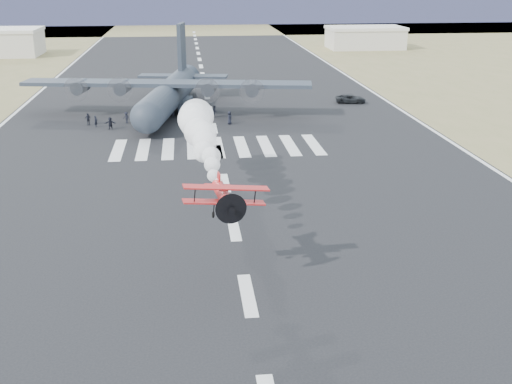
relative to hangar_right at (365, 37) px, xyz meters
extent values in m
cube|color=olive|center=(-46.00, 80.00, -3.01)|extent=(500.00, 80.00, 0.00)
cube|color=#8B92B1|center=(-111.00, 110.00, 5.49)|extent=(150.00, 50.00, 17.00)
cube|color=#8B92B1|center=(-46.00, 110.00, 3.49)|extent=(150.00, 50.00, 13.00)
cube|color=#8B92B1|center=(19.00, 110.00, 4.49)|extent=(150.00, 50.00, 15.00)
cube|color=#B9B3A4|center=(0.00, 0.00, -0.41)|extent=(20.00, 12.00, 5.20)
cube|color=silver|center=(0.00, 0.00, 2.49)|extent=(20.50, 12.50, 0.80)
cylinder|color=red|center=(-47.32, -134.92, 3.02)|extent=(1.14, 4.74, 0.85)
sphere|color=black|center=(-47.33, -134.73, 3.35)|extent=(0.66, 0.66, 0.66)
cylinder|color=black|center=(-47.18, -137.17, 3.02)|extent=(0.97, 0.62, 0.94)
cylinder|color=black|center=(-47.16, -137.50, 3.02)|extent=(2.07, 0.16, 2.07)
cube|color=red|center=(-47.29, -135.30, 2.69)|extent=(5.67, 1.29, 0.69)
cube|color=red|center=(-47.28, -135.58, 3.82)|extent=(5.85, 1.30, 0.71)
cube|color=red|center=(-47.45, -132.76, 3.49)|extent=(0.15, 0.85, 0.94)
cube|color=red|center=(-47.45, -132.76, 3.02)|extent=(1.92, 0.77, 0.08)
cylinder|color=black|center=(-48.02, -135.72, 1.89)|extent=(0.14, 0.42, 0.41)
cylinder|color=black|center=(-46.52, -135.62, 1.89)|extent=(0.14, 0.42, 0.41)
sphere|color=white|center=(-47.46, -132.58, 3.02)|extent=(0.66, 0.66, 0.66)
sphere|color=white|center=(-47.61, -130.32, 3.05)|extent=(0.96, 0.96, 0.96)
sphere|color=white|center=(-47.75, -128.07, 3.08)|extent=(1.26, 1.26, 1.26)
sphere|color=white|center=(-47.89, -125.82, 3.10)|extent=(1.56, 1.56, 1.56)
sphere|color=white|center=(-48.03, -123.57, 3.13)|extent=(1.86, 1.86, 1.86)
sphere|color=white|center=(-48.17, -121.32, 3.16)|extent=(2.16, 2.16, 2.16)
sphere|color=white|center=(-48.31, -119.07, 3.19)|extent=(2.46, 2.46, 2.46)
sphere|color=white|center=(-48.45, -116.82, 3.22)|extent=(2.76, 2.76, 2.76)
sphere|color=white|center=(-48.59, -114.56, 3.25)|extent=(3.06, 3.06, 3.06)
sphere|color=white|center=(-48.73, -112.31, 3.27)|extent=(3.37, 3.37, 3.37)
sphere|color=white|center=(-48.87, -110.06, 3.30)|extent=(3.67, 3.67, 3.67)
cylinder|color=#222734|center=(-52.19, -79.96, -0.25)|extent=(9.21, 30.05, 4.25)
sphere|color=#222734|center=(-54.70, -94.63, -0.25)|extent=(4.25, 4.25, 4.25)
cone|color=#222734|center=(-49.68, -65.30, -0.25)|extent=(5.27, 7.00, 4.25)
cube|color=#222734|center=(-52.37, -81.01, 1.77)|extent=(42.65, 11.57, 0.53)
cylinder|color=#222734|center=(-65.03, -79.38, 1.24)|extent=(2.57, 4.30, 1.91)
cylinder|color=#3F3F44|center=(-65.39, -81.48, 1.24)|extent=(3.57, 0.66, 3.61)
cylinder|color=#222734|center=(-58.74, -80.46, 1.24)|extent=(2.57, 4.30, 1.91)
cylinder|color=#3F3F44|center=(-59.10, -82.55, 1.24)|extent=(3.57, 0.66, 3.61)
cylinder|color=#222734|center=(-46.17, -82.61, 1.24)|extent=(2.57, 4.30, 1.91)
cylinder|color=#3F3F44|center=(-46.53, -84.71, 1.24)|extent=(3.57, 0.66, 3.61)
cylinder|color=#222734|center=(-39.89, -83.69, 1.24)|extent=(2.57, 4.30, 1.91)
cylinder|color=#3F3F44|center=(-40.25, -85.78, 1.24)|extent=(3.57, 0.66, 3.61)
cube|color=#222734|center=(-50.04, -67.39, 5.07)|extent=(1.44, 4.82, 8.50)
cube|color=#222734|center=(-49.95, -66.87, 0.60)|extent=(15.20, 5.65, 0.37)
cube|color=#222734|center=(-54.32, -78.52, -1.84)|extent=(2.33, 6.50, 1.70)
cylinder|color=black|center=(-54.32, -78.52, -2.42)|extent=(0.72, 1.24, 1.17)
cube|color=#222734|center=(-49.71, -79.31, -1.84)|extent=(2.33, 6.50, 1.70)
cylinder|color=black|center=(-49.71, -79.31, -2.42)|extent=(0.72, 1.24, 1.17)
cylinder|color=black|center=(-54.16, -91.49, -2.53)|extent=(0.58, 1.01, 0.96)
imported|color=black|center=(-22.92, -74.73, -2.33)|extent=(5.14, 2.89, 1.36)
imported|color=black|center=(-62.11, -87.41, -2.22)|extent=(0.68, 0.72, 1.58)
imported|color=black|center=(-45.48, -83.06, -2.13)|extent=(0.64, 0.92, 1.75)
imported|color=black|center=(-58.12, -85.44, -2.20)|extent=(1.15, 0.92, 1.61)
imported|color=black|center=(-63.34, -86.12, -2.17)|extent=(1.10, 0.83, 1.67)
imported|color=black|center=(-43.64, -87.73, -2.09)|extent=(0.83, 1.04, 1.85)
imported|color=black|center=(-59.99, -89.07, -2.18)|extent=(1.57, 0.57, 1.67)
imported|color=black|center=(-51.58, -82.59, -2.08)|extent=(0.87, 0.87, 1.85)
imported|color=black|center=(-54.61, -83.79, -2.15)|extent=(0.97, 0.78, 1.73)
camera|label=1|loc=(-49.63, -176.05, 17.56)|focal=45.00mm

